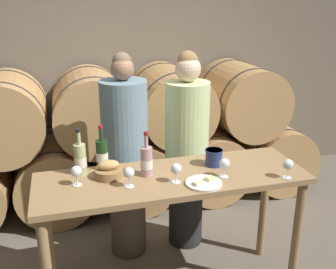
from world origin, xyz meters
TOP-DOWN VIEW (x-y plane):
  - stone_wall_back at (0.00, 2.03)m, footprint 10.00×0.12m
  - barrel_stack at (0.00, 1.46)m, footprint 3.92×0.89m
  - tasting_table at (0.00, 0.00)m, footprint 1.81×0.59m
  - person_left at (-0.22, 0.59)m, footprint 0.36×0.36m
  - person_right at (0.29, 0.59)m, footprint 0.36×0.36m
  - wine_bottle_red at (-0.43, 0.25)m, footprint 0.08×0.08m
  - wine_bottle_white at (-0.58, 0.19)m, footprint 0.08×0.08m
  - wine_bottle_rose at (-0.17, 0.05)m, footprint 0.08×0.08m
  - blue_crock at (0.33, 0.09)m, footprint 0.13×0.13m
  - bread_basket at (-0.41, 0.09)m, footprint 0.19×0.19m
  - cheese_plate at (0.15, -0.17)m, footprint 0.23×0.23m
  - wine_glass_far_left at (-0.62, 0.03)m, footprint 0.07×0.07m
  - wine_glass_left at (-0.31, -0.08)m, footprint 0.07×0.07m
  - wine_glass_center at (-0.01, -0.10)m, footprint 0.07×0.07m
  - wine_glass_right at (0.32, -0.11)m, footprint 0.07×0.07m
  - wine_glass_far_right at (0.71, -0.23)m, footprint 0.07×0.07m

SIDE VIEW (x-z plane):
  - barrel_stack at x=0.00m, z-range -0.04..1.37m
  - tasting_table at x=0.00m, z-range 0.33..1.28m
  - person_left at x=-0.22m, z-range 0.01..1.70m
  - person_right at x=0.29m, z-range 0.01..1.70m
  - cheese_plate at x=0.15m, z-range 0.94..0.97m
  - bread_basket at x=-0.41m, z-range 0.93..1.05m
  - blue_crock at x=0.33m, z-range 0.95..1.07m
  - wine_glass_far_left at x=-0.62m, z-range 0.97..1.10m
  - wine_glass_left at x=-0.31m, z-range 0.97..1.10m
  - wine_glass_center at x=-0.01m, z-range 0.97..1.10m
  - wine_glass_right at x=0.32m, z-range 0.97..1.10m
  - wine_glass_far_right at x=0.71m, z-range 0.97..1.10m
  - wine_bottle_rose at x=-0.17m, z-range 0.90..1.20m
  - wine_bottle_red at x=-0.43m, z-range 0.90..1.21m
  - wine_bottle_white at x=-0.58m, z-range 0.90..1.21m
  - stone_wall_back at x=0.00m, z-range 0.00..3.20m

